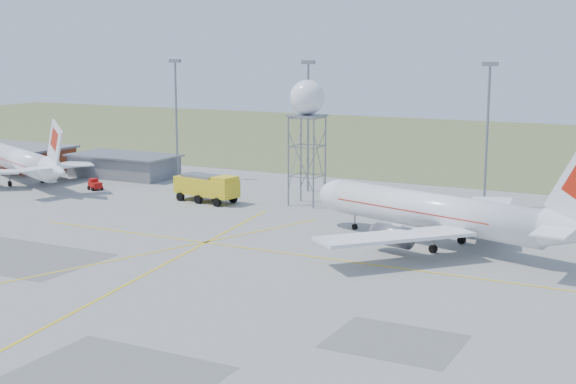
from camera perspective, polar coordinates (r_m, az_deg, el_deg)
The scene contains 11 objects.
ground at distance 68.32m, azimuth -15.92°, elevation -9.39°, with size 400.00×400.00×0.00m, color #9FA09A.
grass_strip at distance 192.92m, azimuth 13.87°, elevation 3.29°, with size 400.00×120.00×0.03m, color #4F5B32.
building_grey at distance 143.76m, azimuth -11.58°, elevation 1.86°, with size 19.00×10.00×3.90m.
mast_a at distance 138.20m, azimuth -7.96°, elevation 5.85°, with size 2.20×0.50×20.50m.
mast_b at distance 125.41m, azimuth 1.44°, elevation 5.50°, with size 2.20×0.50×20.50m.
mast_c at distance 115.91m, azimuth 14.01°, elevation 4.80°, with size 2.20×0.50×20.50m.
airliner_main at distance 92.84m, azimuth 10.61°, elevation -1.49°, with size 36.52×34.61×12.63m.
airliner_far at distance 140.65m, azimuth -18.36°, elevation 2.04°, with size 32.87×30.55×11.83m.
radar_tower at distance 114.69m, azimuth 1.37°, elevation 4.05°, with size 4.96×4.96×17.96m.
fire_truck at distance 118.31m, azimuth -5.72°, elevation 0.23°, with size 10.71×5.50×4.11m.
baggage_tug at distance 131.61m, azimuth -13.56°, elevation 0.44°, with size 2.70×2.53×1.78m.
Camera 1 is at (44.94, -46.25, 22.55)m, focal length 50.00 mm.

